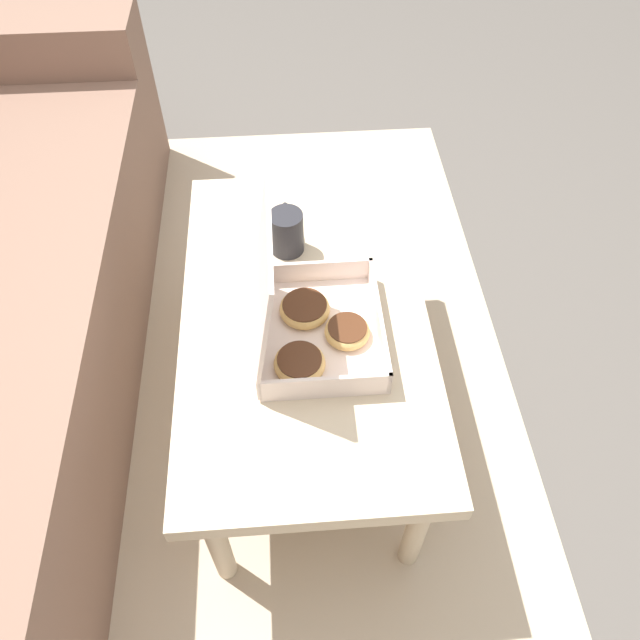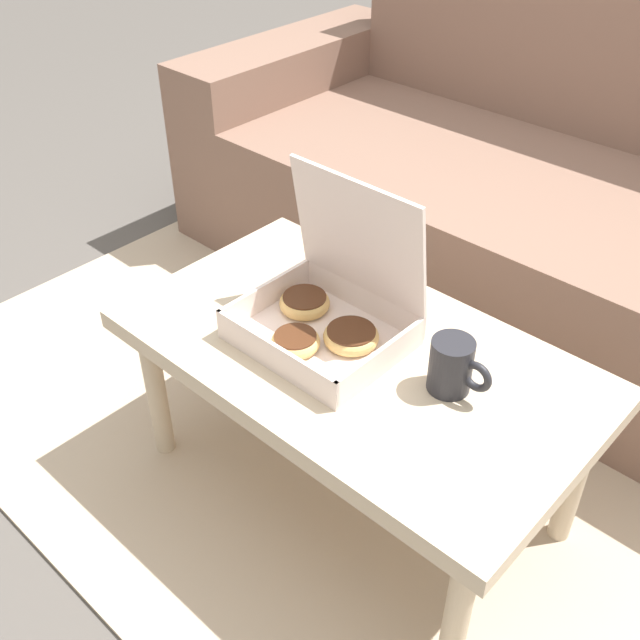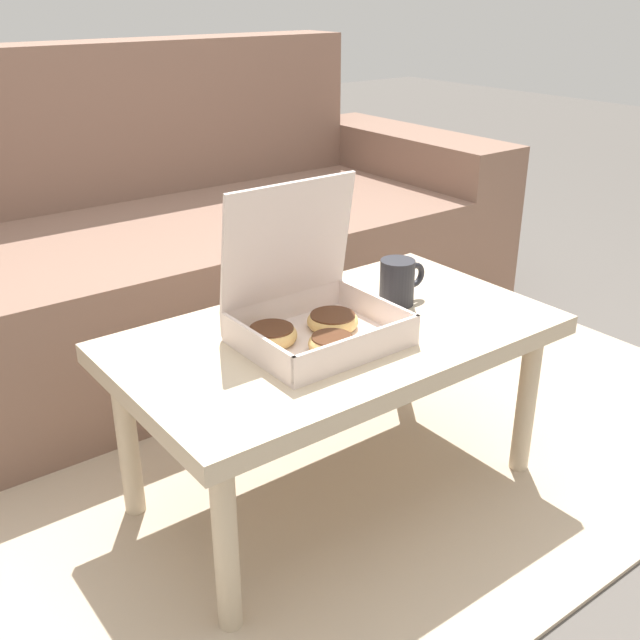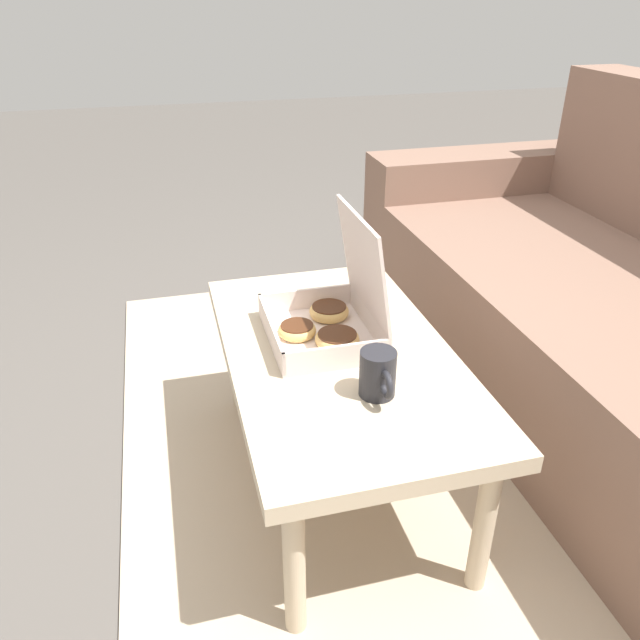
{
  "view_description": "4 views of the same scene",
  "coord_description": "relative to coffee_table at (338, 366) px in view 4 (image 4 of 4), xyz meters",
  "views": [
    {
      "loc": [
        -0.85,
        -0.07,
        1.44
      ],
      "look_at": [
        -0.07,
        -0.13,
        0.46
      ],
      "focal_mm": 35.0,
      "sensor_mm": 36.0,
      "label": 1
    },
    {
      "loc": [
        0.7,
        -0.95,
        1.31
      ],
      "look_at": [
        -0.07,
        -0.13,
        0.46
      ],
      "focal_mm": 42.0,
      "sensor_mm": 36.0,
      "label": 2
    },
    {
      "loc": [
        -0.88,
        -1.2,
        1.06
      ],
      "look_at": [
        -0.07,
        -0.13,
        0.46
      ],
      "focal_mm": 42.0,
      "sensor_mm": 36.0,
      "label": 3
    },
    {
      "loc": [
        1.21,
        -0.46,
        1.18
      ],
      "look_at": [
        -0.07,
        -0.13,
        0.46
      ],
      "focal_mm": 35.0,
      "sensor_mm": 36.0,
      "label": 4
    }
  ],
  "objects": [
    {
      "name": "ground_plane",
      "position": [
        0.0,
        0.1,
        -0.36
      ],
      "size": [
        12.0,
        12.0,
        0.0
      ],
      "primitive_type": "plane",
      "color": "#514C47"
    },
    {
      "name": "area_rug",
      "position": [
        0.0,
        0.4,
        -0.36
      ],
      "size": [
        2.44,
        1.91,
        0.01
      ],
      "primitive_type": "cube",
      "color": "tan",
      "rests_on": "ground_plane"
    },
    {
      "name": "coffee_table",
      "position": [
        0.0,
        0.0,
        0.0
      ],
      "size": [
        0.92,
        0.52,
        0.41
      ],
      "color": "#C6B293",
      "rests_on": "ground_plane"
    },
    {
      "name": "pastry_box",
      "position": [
        -0.07,
        -0.0,
        0.1
      ],
      "size": [
        0.31,
        0.25,
        0.31
      ],
      "color": "silver",
      "rests_on": "coffee_table"
    },
    {
      "name": "coffee_mug",
      "position": [
        0.2,
        0.03,
        0.1
      ],
      "size": [
        0.12,
        0.08,
        0.1
      ],
      "color": "#232328",
      "rests_on": "coffee_table"
    }
  ]
}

